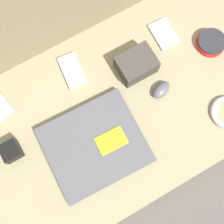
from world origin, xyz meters
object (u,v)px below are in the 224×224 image
charger_brick (11,151)px  computer_mouse (161,90)px  phone_small (72,71)px  camera_pouch (136,65)px  speaker_puck (211,43)px  laptop (95,145)px  phone_black (164,34)px

charger_brick → computer_mouse: bearing=-6.8°
phone_small → camera_pouch: 0.21m
speaker_puck → camera_pouch: 0.27m
laptop → phone_small: size_ratio=2.51×
speaker_puck → phone_black: bearing=137.2°
computer_mouse → phone_black: (0.12, 0.17, -0.01)m
phone_small → charger_brick: bearing=-146.8°
computer_mouse → charger_brick: charger_brick is taller
phone_small → computer_mouse: bearing=-36.5°
computer_mouse → charger_brick: 0.51m
phone_black → computer_mouse: bearing=-122.3°
phone_small → phone_black: bearing=0.2°
computer_mouse → camera_pouch: (-0.03, 0.11, 0.02)m
phone_small → charger_brick: charger_brick is taller
computer_mouse → camera_pouch: 0.11m
speaker_puck → phone_small: bearing=162.0°
laptop → computer_mouse: bearing=12.7°
laptop → camera_pouch: camera_pouch is taller
speaker_puck → charger_brick: 0.74m
computer_mouse → camera_pouch: bearing=88.0°
speaker_puck → camera_pouch: size_ratio=0.82×
computer_mouse → camera_pouch: camera_pouch is taller
phone_black → camera_pouch: (-0.15, -0.06, 0.03)m
phone_black → charger_brick: (-0.62, -0.11, 0.02)m
phone_small → charger_brick: size_ratio=2.11×
laptop → charger_brick: charger_brick is taller
laptop → phone_black: laptop is taller
speaker_puck → phone_black: (-0.12, 0.11, -0.01)m
laptop → camera_pouch: (0.24, 0.16, 0.02)m
phone_black → camera_pouch: camera_pouch is taller
computer_mouse → charger_brick: (-0.51, 0.06, 0.01)m
charger_brick → laptop: bearing=-25.5°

